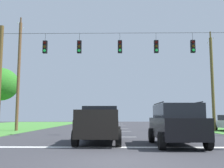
# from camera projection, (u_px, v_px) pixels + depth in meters

# --- Properties ---
(ground_plane) EXTENTS (120.00, 120.00, 0.00)m
(ground_plane) POSITION_uv_depth(u_px,v_px,m) (120.00, 161.00, 8.41)
(ground_plane) COLOR #333338
(stop_bar_stripe) EXTENTS (15.32, 0.45, 0.01)m
(stop_bar_stripe) POSITION_uv_depth(u_px,v_px,m) (119.00, 147.00, 12.15)
(stop_bar_stripe) COLOR white
(stop_bar_stripe) RESTS_ON ground
(lane_dash_0) EXTENTS (2.50, 0.15, 0.01)m
(lane_dash_0) POSITION_uv_depth(u_px,v_px,m) (118.00, 137.00, 18.11)
(lane_dash_0) COLOR white
(lane_dash_0) RESTS_ON ground
(lane_dash_1) EXTENTS (2.50, 0.15, 0.01)m
(lane_dash_1) POSITION_uv_depth(u_px,v_px,m) (117.00, 131.00, 24.85)
(lane_dash_1) COLOR white
(lane_dash_1) RESTS_ON ground
(lane_dash_2) EXTENTS (2.50, 0.15, 0.01)m
(lane_dash_2) POSITION_uv_depth(u_px,v_px,m) (117.00, 129.00, 30.22)
(lane_dash_2) COLOR white
(lane_dash_2) RESTS_ON ground
(lane_dash_3) EXTENTS (2.50, 0.15, 0.01)m
(lane_dash_3) POSITION_uv_depth(u_px,v_px,m) (117.00, 126.00, 39.46)
(lane_dash_3) COLOR white
(lane_dash_3) RESTS_ON ground
(lane_dash_4) EXTENTS (2.50, 0.15, 0.01)m
(lane_dash_4) POSITION_uv_depth(u_px,v_px,m) (117.00, 124.00, 47.89)
(lane_dash_4) COLOR white
(lane_dash_4) RESTS_ON ground
(overhead_signal_span) EXTENTS (17.94, 0.31, 8.22)m
(overhead_signal_span) POSITION_uv_depth(u_px,v_px,m) (118.00, 72.00, 19.68)
(overhead_signal_span) COLOR brown
(overhead_signal_span) RESTS_ON ground
(pickup_truck) EXTENTS (2.31, 5.41, 1.95)m
(pickup_truck) POSITION_uv_depth(u_px,v_px,m) (100.00, 124.00, 14.33)
(pickup_truck) COLOR black
(pickup_truck) RESTS_ON ground
(suv_black) EXTENTS (2.22, 4.80, 2.05)m
(suv_black) POSITION_uv_depth(u_px,v_px,m) (176.00, 123.00, 12.87)
(suv_black) COLOR black
(suv_black) RESTS_ON ground
(distant_car_crossing_white) EXTENTS (2.22, 4.40, 1.52)m
(distant_car_crossing_white) POSITION_uv_depth(u_px,v_px,m) (103.00, 121.00, 34.90)
(distant_car_crossing_white) COLOR silver
(distant_car_crossing_white) RESTS_ON ground
(utility_pole_mid_right) EXTENTS (0.29, 1.74, 9.73)m
(utility_pole_mid_right) POSITION_uv_depth(u_px,v_px,m) (212.00, 82.00, 25.83)
(utility_pole_mid_right) COLOR brown
(utility_pole_mid_right) RESTS_ON ground
(utility_pole_near_left) EXTENTS (0.29, 1.59, 11.26)m
(utility_pole_near_left) POSITION_uv_depth(u_px,v_px,m) (19.00, 74.00, 26.12)
(utility_pole_near_left) COLOR brown
(utility_pole_near_left) RESTS_ON ground
(tree_roadside_right) EXTENTS (3.89, 3.89, 6.51)m
(tree_roadside_right) POSITION_uv_depth(u_px,v_px,m) (0.00, 84.00, 28.25)
(tree_roadside_right) COLOR brown
(tree_roadside_right) RESTS_ON ground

